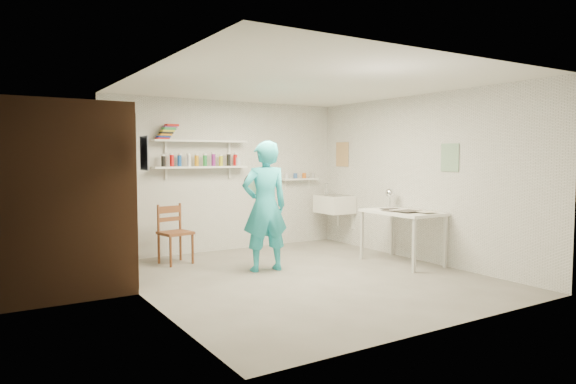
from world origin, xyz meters
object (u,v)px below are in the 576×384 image
desk_lamp (390,193)px  wall_clock (255,184)px  belfast_sink (334,204)px  work_table (402,237)px  man (265,206)px  wooden_chair (175,233)px

desk_lamp → wall_clock: bearing=169.5°
belfast_sink → desk_lamp: desk_lamp is taller
wall_clock → work_table: size_ratio=0.28×
belfast_sink → desk_lamp: 1.31m
man → desk_lamp: size_ratio=12.27×
man → belfast_sink: bearing=-142.5°
man → desk_lamp: 2.07m
belfast_sink → work_table: size_ratio=0.54×
belfast_sink → wall_clock: size_ratio=1.94×
belfast_sink → man: 2.28m
belfast_sink → man: (-1.99, -1.11, 0.16)m
wooden_chair → man: bearing=-61.3°
work_table → wooden_chair: bearing=148.6°
work_table → desk_lamp: 0.77m
wall_clock → work_table: bearing=-15.3°
desk_lamp → wooden_chair: bearing=157.3°
belfast_sink → work_table: 1.76m
wooden_chair → desk_lamp: desk_lamp is taller
man → wall_clock: man is taller
belfast_sink → desk_lamp: (0.07, -1.28, 0.27)m
wooden_chair → work_table: (2.74, -1.67, -0.06)m
man → desk_lamp: man is taller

